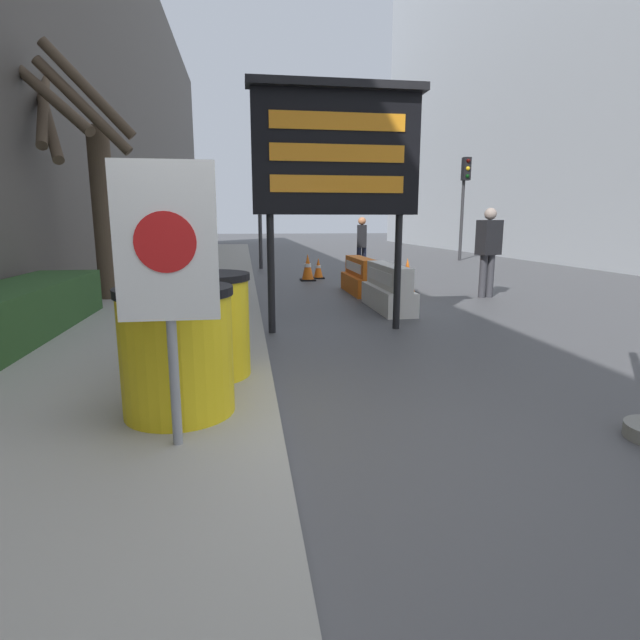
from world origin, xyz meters
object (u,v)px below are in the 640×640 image
at_px(warning_sign, 167,260).
at_px(traffic_cone_near, 407,276).
at_px(barrel_drum_middle, 205,325).
at_px(traffic_cone_mid, 308,268).
at_px(traffic_cone_far, 318,269).
at_px(pedestrian_worker, 489,245).
at_px(jersey_barrier_orange_near, 361,277).
at_px(barrel_drum_foreground, 177,351).
at_px(pedestrian_passerby, 362,241).
at_px(jersey_barrier_white, 388,290).
at_px(message_board, 336,153).
at_px(traffic_light_near_curb, 259,176).
at_px(traffic_light_far_side, 465,187).

distance_m(warning_sign, traffic_cone_near, 8.19).
height_order(barrel_drum_middle, traffic_cone_mid, barrel_drum_middle).
xyz_separation_m(traffic_cone_far, pedestrian_worker, (2.87, -3.85, 0.78)).
bearing_deg(jersey_barrier_orange_near, traffic_cone_far, 100.03).
relative_size(barrel_drum_foreground, barrel_drum_middle, 1.00).
bearing_deg(warning_sign, pedestrian_worker, 50.59).
xyz_separation_m(barrel_drum_foreground, jersey_barrier_orange_near, (2.96, 6.86, -0.28)).
relative_size(warning_sign, traffic_cone_far, 3.10).
bearing_deg(pedestrian_worker, pedestrian_passerby, -92.27).
distance_m(traffic_cone_mid, pedestrian_passerby, 2.14).
relative_size(barrel_drum_foreground, jersey_barrier_white, 0.51).
xyz_separation_m(barrel_drum_foreground, jersey_barrier_white, (2.96, 4.78, -0.27)).
bearing_deg(traffic_cone_near, message_board, -122.63).
xyz_separation_m(message_board, pedestrian_worker, (3.58, 2.64, -1.36)).
relative_size(warning_sign, traffic_cone_mid, 2.48).
relative_size(barrel_drum_middle, traffic_cone_far, 1.67).
bearing_deg(traffic_cone_near, traffic_light_near_curb, 115.24).
xyz_separation_m(message_board, traffic_cone_far, (0.71, 6.48, -2.14)).
distance_m(warning_sign, traffic_cone_far, 10.59).
xyz_separation_m(jersey_barrier_orange_near, traffic_light_near_curb, (-1.93, 5.86, 2.58)).
bearing_deg(traffic_cone_mid, traffic_light_near_curb, 107.56).
relative_size(barrel_drum_foreground, warning_sign, 0.54).
distance_m(traffic_cone_far, pedestrian_passerby, 1.69).
distance_m(jersey_barrier_orange_near, pedestrian_worker, 2.67).
height_order(barrel_drum_middle, jersey_barrier_white, barrel_drum_middle).
bearing_deg(barrel_drum_middle, warning_sign, -93.11).
relative_size(barrel_drum_middle, traffic_cone_near, 1.23).
bearing_deg(traffic_cone_far, traffic_light_near_curb, 115.35).
distance_m(traffic_cone_near, traffic_light_far_side, 10.14).
relative_size(message_board, traffic_cone_far, 5.92).
height_order(barrel_drum_foreground, warning_sign, warning_sign).
bearing_deg(traffic_light_near_curb, traffic_cone_mid, -72.44).
xyz_separation_m(jersey_barrier_orange_near, pedestrian_passerby, (0.85, 3.56, 0.63)).
relative_size(traffic_cone_mid, pedestrian_worker, 0.39).
xyz_separation_m(traffic_cone_mid, traffic_light_near_curb, (-1.09, 3.44, 2.57)).
xyz_separation_m(message_board, traffic_cone_near, (2.17, 3.39, -2.04)).
distance_m(traffic_light_near_curb, pedestrian_worker, 8.31).
bearing_deg(pedestrian_worker, message_board, 15.77).
relative_size(barrel_drum_middle, jersey_barrier_white, 0.51).
xyz_separation_m(jersey_barrier_white, traffic_cone_far, (-0.50, 4.92, -0.08)).
height_order(jersey_barrier_white, traffic_light_far_side, traffic_light_far_side).
bearing_deg(traffic_cone_near, traffic_light_far_side, 59.44).
distance_m(traffic_cone_near, pedestrian_worker, 1.74).
bearing_deg(barrel_drum_middle, traffic_cone_far, 75.21).
bearing_deg(barrel_drum_middle, traffic_light_near_curb, 85.67).
height_order(message_board, pedestrian_passerby, message_board).
bearing_deg(traffic_light_far_side, traffic_cone_near, -120.56).
xyz_separation_m(traffic_cone_far, pedestrian_passerby, (1.36, 0.72, 0.70)).
relative_size(pedestrian_worker, pedestrian_passerby, 1.09).
bearing_deg(jersey_barrier_orange_near, traffic_light_near_curb, 108.26).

